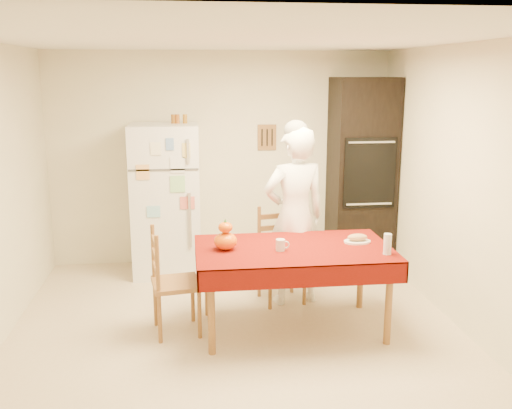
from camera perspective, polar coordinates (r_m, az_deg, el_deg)
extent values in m
plane|color=#CCB693|center=(5.02, -1.69, -13.53)|extent=(4.50, 4.50, 0.00)
cube|color=beige|center=(6.81, -3.53, 4.59)|extent=(4.00, 0.02, 2.50)
cube|color=beige|center=(2.47, 3.05, -10.69)|extent=(4.00, 0.02, 2.50)
cube|color=beige|center=(5.17, 20.84, 1.09)|extent=(0.02, 4.50, 2.50)
cube|color=white|center=(4.50, -1.91, 16.28)|extent=(4.00, 4.50, 0.02)
cube|color=brown|center=(6.82, 1.10, 6.74)|extent=(0.22, 0.02, 0.30)
cube|color=white|center=(6.51, -8.99, 0.48)|extent=(0.75, 0.70, 1.70)
cube|color=silver|center=(6.04, -6.81, 5.36)|extent=(0.03, 0.03, 0.25)
cube|color=silver|center=(6.18, -6.62, -1.54)|extent=(0.03, 0.03, 0.60)
cube|color=black|center=(6.82, 10.49, 3.13)|extent=(0.70, 0.60, 2.20)
cube|color=black|center=(6.52, 11.32, 3.09)|extent=(0.59, 0.02, 0.80)
cylinder|color=brown|center=(4.68, -4.48, -10.80)|extent=(0.06, 0.06, 0.71)
cylinder|color=brown|center=(5.41, -4.86, -7.48)|extent=(0.06, 0.06, 0.71)
cylinder|color=brown|center=(4.96, 13.11, -9.72)|extent=(0.06, 0.06, 0.71)
cylinder|color=brown|center=(5.65, 10.42, -6.74)|extent=(0.06, 0.06, 0.71)
cube|color=brown|center=(5.00, 3.77, -4.65)|extent=(1.60, 0.90, 0.04)
cube|color=#530A04|center=(4.99, 3.78, -4.37)|extent=(1.70, 1.00, 0.01)
cylinder|color=brown|center=(5.57, 1.41, -8.36)|extent=(0.04, 0.04, 0.43)
cylinder|color=brown|center=(5.87, 0.31, -7.21)|extent=(0.04, 0.04, 0.43)
cylinder|color=brown|center=(5.69, 4.87, -7.93)|extent=(0.04, 0.04, 0.43)
cylinder|color=brown|center=(5.98, 3.61, -6.83)|extent=(0.04, 0.04, 0.43)
cube|color=brown|center=(5.70, 2.58, -5.36)|extent=(0.49, 0.47, 0.04)
cube|color=brown|center=(5.78, 2.02, -2.50)|extent=(0.36, 0.10, 0.50)
cylinder|color=brown|center=(5.01, -5.67, -10.91)|extent=(0.04, 0.04, 0.43)
cylinder|color=brown|center=(4.97, -9.61, -11.24)|extent=(0.04, 0.04, 0.43)
cylinder|color=brown|center=(5.34, -6.35, -9.39)|extent=(0.04, 0.04, 0.43)
cylinder|color=brown|center=(5.30, -10.03, -9.68)|extent=(0.04, 0.04, 0.43)
cube|color=brown|center=(5.07, -8.00, -7.84)|extent=(0.46, 0.47, 0.04)
cube|color=brown|center=(4.97, -10.04, -5.29)|extent=(0.08, 0.36, 0.50)
imported|color=white|center=(5.57, 3.88, -1.21)|extent=(0.71, 0.54, 1.76)
cylinder|color=silver|center=(4.88, 2.46, -4.07)|extent=(0.08, 0.08, 0.10)
ellipsoid|color=#D23E04|center=(4.90, -3.06, -3.67)|extent=(0.20, 0.20, 0.15)
ellipsoid|color=#EB3905|center=(4.87, -3.08, -2.30)|extent=(0.12, 0.12, 0.09)
cylinder|color=silver|center=(4.89, 13.01, -3.88)|extent=(0.07, 0.07, 0.18)
cylinder|color=white|center=(5.19, 10.09, -3.67)|extent=(0.24, 0.24, 0.02)
ellipsoid|color=#9C6E4C|center=(5.18, 10.11, -3.24)|extent=(0.18, 0.10, 0.06)
cylinder|color=brown|center=(6.43, -8.27, 8.47)|extent=(0.05, 0.05, 0.10)
cylinder|color=#934F1A|center=(6.42, -7.87, 8.48)|extent=(0.05, 0.05, 0.10)
cylinder|color=#98651B|center=(6.42, -7.11, 8.50)|extent=(0.05, 0.05, 0.10)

